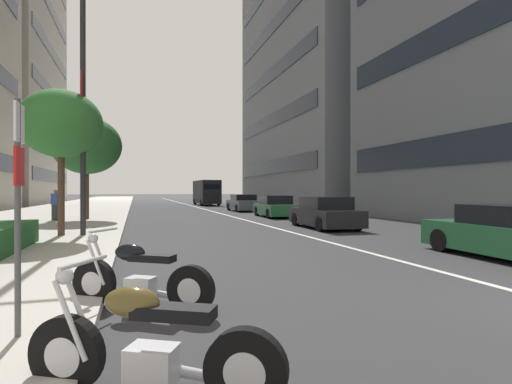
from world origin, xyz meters
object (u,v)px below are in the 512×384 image
at_px(street_lamp_with_banners, 93,81).
at_px(delivery_van_ahead, 206,192).
at_px(motorcycle_under_tarp, 139,279).
at_px(car_approaching_light, 512,234).
at_px(car_far_down_avenue, 275,207).
at_px(car_mid_block_traffic, 243,203).
at_px(parking_sign_by_curb, 18,188).
at_px(pedestrian_on_plaza, 56,205).
at_px(street_tree_far_plaza, 87,146).
at_px(street_tree_by_lamp_post, 61,124).
at_px(car_following_behind, 325,214).
at_px(motorcycle_second_in_row, 150,349).

bearing_deg(street_lamp_with_banners, delivery_van_ahead, -16.73).
height_order(motorcycle_under_tarp, car_approaching_light, car_approaching_light).
relative_size(car_far_down_avenue, car_mid_block_traffic, 1.05).
height_order(parking_sign_by_curb, pedestrian_on_plaza, parking_sign_by_curb).
bearing_deg(street_tree_far_plaza, street_tree_by_lamp_post, -179.43).
distance_m(motorcycle_under_tarp, car_following_behind, 12.95).
height_order(car_approaching_light, parking_sign_by_curb, parking_sign_by_curb).
distance_m(delivery_van_ahead, parking_sign_by_curb, 42.19).
xyz_separation_m(street_lamp_with_banners, pedestrian_on_plaza, (7.67, 2.49, -4.50)).
distance_m(motorcycle_second_in_row, motorcycle_under_tarp, 2.54).
bearing_deg(street_tree_far_plaza, car_approaching_light, -144.50).
height_order(car_mid_block_traffic, parking_sign_by_curb, parking_sign_by_curb).
height_order(delivery_van_ahead, pedestrian_on_plaza, delivery_van_ahead).
relative_size(car_approaching_light, street_lamp_with_banners, 0.49).
bearing_deg(car_mid_block_traffic, street_tree_far_plaza, 126.24).
distance_m(car_far_down_avenue, delivery_van_ahead, 22.22).
relative_size(delivery_van_ahead, street_tree_far_plaza, 1.13).
bearing_deg(parking_sign_by_curb, street_tree_by_lamp_post, 6.97).
xyz_separation_m(motorcycle_under_tarp, car_mid_block_traffic, (25.42, -8.38, 0.22)).
bearing_deg(delivery_van_ahead, car_approaching_light, 179.13).
bearing_deg(street_tree_by_lamp_post, car_approaching_light, -123.73).
bearing_deg(street_lamp_with_banners, car_following_behind, -82.38).
relative_size(car_following_behind, car_far_down_avenue, 1.00).
distance_m(motorcycle_second_in_row, parking_sign_by_curb, 2.29).
bearing_deg(car_following_behind, car_far_down_avenue, -0.71).
bearing_deg(car_far_down_avenue, street_tree_far_plaza, 96.07).
bearing_deg(street_tree_by_lamp_post, car_following_behind, -83.55).
xyz_separation_m(motorcycle_second_in_row, car_following_behind, (12.71, -7.97, 0.23)).
height_order(delivery_van_ahead, street_tree_by_lamp_post, street_tree_by_lamp_post).
height_order(motorcycle_second_in_row, car_approaching_light, car_approaching_light).
bearing_deg(motorcycle_under_tarp, street_tree_far_plaza, -48.48).
relative_size(motorcycle_second_in_row, car_far_down_avenue, 0.44).
distance_m(motorcycle_under_tarp, street_tree_by_lamp_post, 9.94).
xyz_separation_m(street_tree_far_plaza, pedestrian_on_plaza, (-0.67, 1.40, -3.14)).
distance_m(car_far_down_avenue, parking_sign_by_curb, 21.33).
relative_size(parking_sign_by_curb, pedestrian_on_plaza, 1.55).
relative_size(car_far_down_avenue, street_tree_far_plaza, 0.80).
distance_m(car_mid_block_traffic, pedestrian_on_plaza, 15.15).
bearing_deg(delivery_van_ahead, street_lamp_with_banners, 161.34).
bearing_deg(car_far_down_avenue, car_mid_block_traffic, 3.28).
bearing_deg(car_following_behind, pedestrian_on_plaza, 64.21).
bearing_deg(street_lamp_with_banners, car_far_down_avenue, -47.76).
distance_m(street_lamp_with_banners, street_tree_far_plaza, 8.52).
bearing_deg(street_tree_by_lamp_post, car_mid_block_traffic, -33.37).
relative_size(motorcycle_under_tarp, delivery_van_ahead, 0.31).
distance_m(car_approaching_light, car_far_down_avenue, 16.29).
xyz_separation_m(delivery_van_ahead, street_tree_far_plaza, (-22.83, 10.46, 2.57)).
distance_m(car_approaching_light, car_following_behind, 8.61).
xyz_separation_m(motorcycle_second_in_row, street_tree_far_plaza, (19.78, 2.58, 3.67)).
height_order(motorcycle_second_in_row, car_far_down_avenue, car_far_down_avenue).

